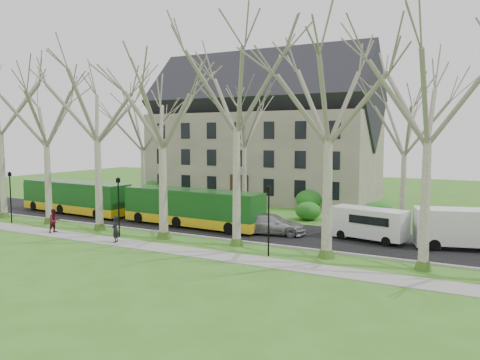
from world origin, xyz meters
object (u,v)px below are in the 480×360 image
(sedan, at_px, (271,224))
(pedestrian_a, at_px, (115,229))
(bus_follow, at_px, (192,207))
(van_a, at_px, (369,225))
(bus_lead, at_px, (75,197))
(van_b, at_px, (463,229))
(pedestrian_b, at_px, (54,221))

(sedan, xyz_separation_m, pedestrian_a, (-8.42, -7.56, 0.18))
(sedan, bearing_deg, bus_follow, 80.01)
(sedan, height_order, van_a, van_a)
(bus_lead, bearing_deg, sedan, 3.78)
(van_b, height_order, pedestrian_a, van_b)
(bus_follow, bearing_deg, sedan, 4.67)
(bus_lead, relative_size, pedestrian_a, 6.72)
(bus_follow, relative_size, sedan, 2.41)
(pedestrian_b, bearing_deg, bus_lead, 40.80)
(van_a, bearing_deg, pedestrian_a, -137.77)
(bus_lead, height_order, van_b, bus_lead)
(sedan, distance_m, van_a, 7.04)
(sedan, distance_m, van_b, 13.01)
(bus_follow, bearing_deg, pedestrian_a, -97.68)
(bus_lead, xyz_separation_m, van_a, (27.44, 0.94, -0.41))
(sedan, distance_m, pedestrian_a, 11.31)
(bus_lead, distance_m, bus_follow, 13.52)
(pedestrian_b, bearing_deg, bus_follow, -45.23)
(van_a, distance_m, van_b, 5.99)
(van_a, bearing_deg, bus_lead, -165.32)
(van_a, height_order, van_b, van_b)
(bus_follow, distance_m, van_b, 19.97)
(sedan, xyz_separation_m, pedestrian_b, (-14.89, -7.14, 0.16))
(van_b, relative_size, pedestrian_b, 3.29)
(van_b, bearing_deg, bus_follow, 169.23)
(bus_follow, distance_m, pedestrian_a, 7.55)
(bus_lead, xyz_separation_m, bus_follow, (13.52, -0.36, -0.00))
(van_b, relative_size, pedestrian_a, 3.23)
(van_a, bearing_deg, bus_follow, -161.94)
(sedan, xyz_separation_m, van_b, (12.91, 1.49, 0.56))
(bus_follow, relative_size, van_b, 2.07)
(bus_lead, height_order, van_a, bus_lead)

